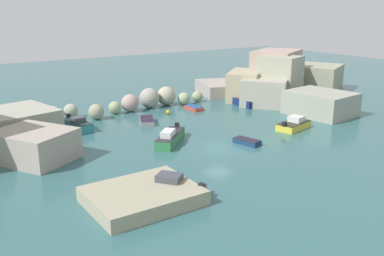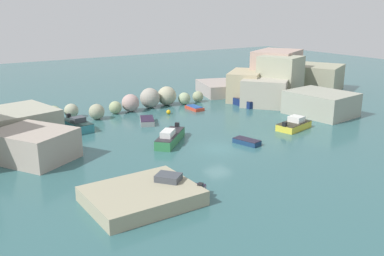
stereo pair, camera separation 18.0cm
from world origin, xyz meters
name	(u,v)px [view 2 (the right image)]	position (x,y,z in m)	size (l,w,h in m)	color
cove_water	(218,149)	(0.00, 0.00, 0.00)	(160.00, 160.00, 0.00)	#326063
cliff_headland_right	(281,81)	(23.42, 15.54, 2.42)	(24.64, 26.89, 6.96)	#ABA493
rock_breakwater	(113,105)	(-2.89, 19.14, 1.16)	(29.23, 4.50, 2.74)	tan
stone_dock	(142,196)	(-11.74, -6.84, 0.54)	(7.59, 6.07, 1.09)	tan
channel_buoy	(168,112)	(2.92, 14.87, 0.28)	(0.56, 0.56, 0.56)	gold
moored_boat_0	(244,101)	(14.30, 13.23, 0.64)	(1.72, 4.53, 1.66)	navy
moored_boat_1	(173,188)	(-9.18, -6.84, 0.56)	(4.40, 4.79, 1.59)	#95919D
moored_boat_2	(170,138)	(-3.06, 4.14, 0.59)	(5.28, 5.18, 1.58)	#327E48
moored_boat_3	(147,121)	(-1.55, 12.22, 0.33)	(2.75, 3.61, 0.66)	gray
moored_boat_4	(294,125)	(11.52, 0.99, 0.51)	(4.75, 3.10, 1.42)	gold
moored_boat_5	(194,108)	(7.14, 15.13, 0.23)	(1.42, 2.85, 0.48)	#CD422D
moored_boat_6	(77,125)	(-9.41, 14.20, 0.58)	(2.45, 4.87, 1.55)	teal
moored_boat_7	(62,154)	(-13.54, 6.45, 0.18)	(2.96, 2.65, 0.35)	navy
moored_boat_8	(247,142)	(3.36, -0.40, 0.26)	(1.90, 3.00, 0.53)	navy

